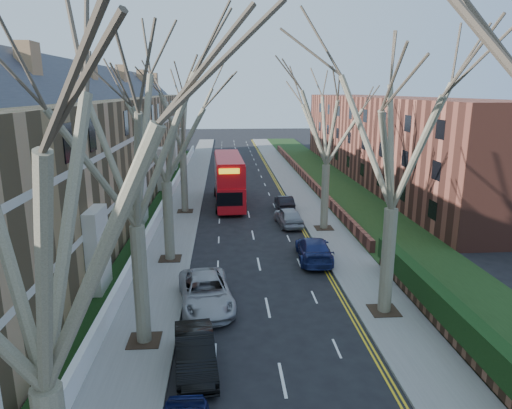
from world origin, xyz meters
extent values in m
cube|color=slate|center=(-6.00, 39.00, 0.06)|extent=(3.00, 102.00, 0.12)
cube|color=slate|center=(6.00, 39.00, 0.06)|extent=(3.00, 102.00, 0.12)
cube|color=olive|center=(-13.80, 31.00, 5.00)|extent=(9.00, 78.00, 10.00)
cube|color=#2A2C34|center=(-13.80, 31.00, 11.00)|extent=(4.67, 78.00, 4.67)
cube|color=beige|center=(-9.35, 31.00, 3.50)|extent=(0.12, 78.00, 0.35)
cube|color=beige|center=(-9.35, 31.00, 7.00)|extent=(0.12, 78.00, 0.35)
cube|color=brown|center=(17.50, 43.00, 5.00)|extent=(8.00, 54.00, 10.00)
cube|color=brown|center=(7.70, 43.00, 0.57)|extent=(0.35, 54.00, 0.90)
cube|color=#533723|center=(7.70, 2.00, 0.42)|extent=(0.40, 24.00, 0.60)
cube|color=black|center=(7.70, 2.00, 1.32)|extent=(0.70, 24.00, 1.20)
cube|color=white|center=(-7.65, 31.00, 0.62)|extent=(0.30, 78.00, 1.00)
cube|color=#193112|center=(10.50, 39.00, 0.15)|extent=(6.00, 102.00, 0.06)
cylinder|color=brown|center=(-5.70, 6.00, 2.75)|extent=(0.64, 0.64, 5.25)
cube|color=#2D2116|center=(-5.70, 6.00, 0.14)|extent=(1.40, 1.40, 0.05)
cylinder|color=brown|center=(-5.70, 16.00, 2.66)|extent=(0.64, 0.64, 5.07)
cube|color=#2D2116|center=(-5.70, 16.00, 0.14)|extent=(1.40, 1.40, 0.05)
cylinder|color=brown|center=(-5.70, 28.00, 2.75)|extent=(0.60, 0.60, 5.25)
cube|color=#2D2116|center=(-5.70, 28.00, 0.14)|extent=(1.40, 1.40, 0.05)
cylinder|color=brown|center=(5.70, 8.00, 2.75)|extent=(0.64, 0.64, 5.25)
cube|color=#2D2116|center=(5.70, 8.00, 0.14)|extent=(1.40, 1.40, 0.05)
cylinder|color=brown|center=(5.70, 22.00, 2.66)|extent=(0.60, 0.60, 5.07)
cube|color=#2D2116|center=(5.70, 22.00, 0.14)|extent=(1.40, 1.40, 0.05)
cube|color=red|center=(-1.70, 31.03, 1.44)|extent=(2.87, 10.97, 2.18)
cube|color=red|center=(-1.70, 31.03, 3.52)|extent=(2.85, 10.43, 1.98)
cube|color=black|center=(-1.70, 31.03, 1.88)|extent=(2.86, 10.10, 0.89)
cube|color=black|center=(-1.70, 31.03, 3.62)|extent=(2.85, 9.89, 0.89)
imported|color=black|center=(-3.36, 3.94, 0.72)|extent=(2.02, 4.52, 1.44)
imported|color=#9C9CA1|center=(-3.14, 9.39, 0.77)|extent=(3.27, 5.81, 1.53)
imported|color=navy|center=(3.62, 15.47, 0.74)|extent=(2.42, 5.26, 1.49)
imported|color=#96979E|center=(3.06, 23.40, 0.76)|extent=(2.19, 4.58, 1.51)
imported|color=black|center=(3.41, 28.55, 0.66)|extent=(1.49, 4.02, 1.31)
camera|label=1|loc=(-2.07, -12.16, 10.76)|focal=32.00mm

